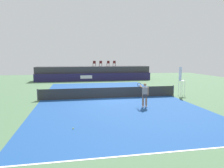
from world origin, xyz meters
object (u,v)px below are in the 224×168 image
at_px(spectator_chair_left, 101,63).
at_px(net_post_far, 173,90).
at_px(tennis_ball, 73,128).
at_px(net_post_near, 38,95).
at_px(tennis_player, 145,94).
at_px(spectator_chair_center, 108,63).
at_px(spectator_chair_far_left, 94,63).
at_px(umpire_chair, 181,79).
at_px(spectator_chair_right, 114,63).

distance_m(spectator_chair_left, net_post_far, 16.40).
relative_size(net_post_far, tennis_ball, 14.71).
bearing_deg(net_post_near, tennis_player, -24.69).
bearing_deg(spectator_chair_center, tennis_player, -91.34).
xyz_separation_m(spectator_chair_far_left, tennis_player, (1.85, -19.07, -1.73)).
height_order(spectator_chair_far_left, tennis_ball, spectator_chair_far_left).
bearing_deg(umpire_chair, net_post_far, 179.37).
relative_size(net_post_near, net_post_far, 1.00).
distance_m(spectator_chair_center, net_post_near, 17.84).
bearing_deg(umpire_chair, spectator_chair_left, 110.40).
xyz_separation_m(spectator_chair_center, net_post_far, (3.77, -15.45, -2.19)).
distance_m(spectator_chair_far_left, spectator_chair_left, 1.07).
bearing_deg(spectator_chair_right, spectator_chair_left, -178.72).
xyz_separation_m(spectator_chair_center, net_post_near, (-8.63, -15.45, -2.19)).
xyz_separation_m(spectator_chair_right, umpire_chair, (3.47, -15.52, -1.11)).
relative_size(spectator_chair_left, net_post_near, 0.89).
bearing_deg(tennis_ball, spectator_chair_center, 76.29).
bearing_deg(tennis_player, net_post_near, 155.31).
bearing_deg(umpire_chair, spectator_chair_center, 106.26).
height_order(umpire_chair, tennis_ball, umpire_chair).
distance_m(spectator_chair_right, tennis_ball, 24.28).
bearing_deg(tennis_player, spectator_chair_left, 92.37).
distance_m(spectator_chair_left, tennis_player, 19.32).
bearing_deg(net_post_near, net_post_far, 0.00).
bearing_deg(spectator_chair_right, tennis_ball, -106.08).
xyz_separation_m(spectator_chair_left, net_post_near, (-7.38, -15.46, -2.19)).
height_order(spectator_chair_far_left, spectator_chair_left, same).
relative_size(spectator_chair_left, spectator_chair_right, 1.00).
bearing_deg(umpire_chair, tennis_ball, -142.96).
xyz_separation_m(spectator_chair_left, spectator_chair_right, (2.28, 0.05, 0.00)).
bearing_deg(net_post_near, spectator_chair_left, 64.47).
bearing_deg(spectator_chair_left, tennis_ball, -100.77).
bearing_deg(tennis_ball, spectator_chair_left, 79.23).
bearing_deg(spectator_chair_far_left, tennis_player, -84.45).
bearing_deg(tennis_player, tennis_ball, -143.02).
distance_m(spectator_chair_left, net_post_near, 17.28).
height_order(tennis_player, tennis_ball, tennis_player).
relative_size(spectator_chair_far_left, spectator_chair_right, 1.00).
relative_size(spectator_chair_right, net_post_near, 0.89).
xyz_separation_m(spectator_chair_left, umpire_chair, (5.75, -15.47, -1.11)).
bearing_deg(spectator_chair_center, spectator_chair_right, 3.27).
xyz_separation_m(net_post_near, net_post_far, (12.40, 0.00, 0.00)).
xyz_separation_m(net_post_far, tennis_ball, (-9.41, -7.67, -0.46)).
xyz_separation_m(spectator_chair_right, tennis_player, (-1.49, -19.27, -1.73)).
xyz_separation_m(spectator_chair_left, spectator_chair_center, (1.24, -0.01, 0.00)).
bearing_deg(umpire_chair, spectator_chair_right, 102.60).
height_order(spectator_chair_center, spectator_chair_right, same).
relative_size(spectator_chair_right, net_post_far, 0.89).
bearing_deg(spectator_chair_left, net_post_far, -72.03).
distance_m(spectator_chair_right, umpire_chair, 15.94).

